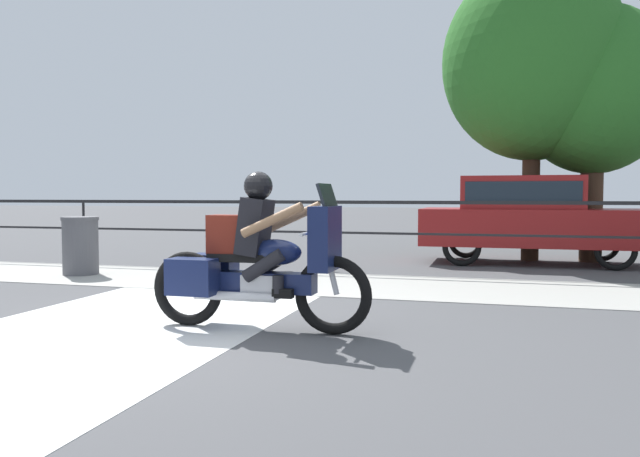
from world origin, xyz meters
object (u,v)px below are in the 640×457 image
(trash_bin, at_px, (80,246))
(tree_behind_sign, at_px, (594,91))
(motorcycle, at_px, (257,260))
(tree_behind_car, at_px, (533,63))
(parked_car, at_px, (529,214))

(trash_bin, relative_size, tree_behind_sign, 0.19)
(motorcycle, distance_m, tree_behind_car, 9.00)
(tree_behind_sign, bearing_deg, tree_behind_car, -177.43)
(motorcycle, distance_m, tree_behind_sign, 9.29)
(trash_bin, height_order, tree_behind_car, tree_behind_car)
(trash_bin, xyz_separation_m, tree_behind_car, (7.48, 4.57, 3.57))
(trash_bin, xyz_separation_m, tree_behind_sign, (8.65, 4.62, 2.94))
(trash_bin, distance_m, tree_behind_sign, 10.24)
(trash_bin, bearing_deg, parked_car, 27.62)
(tree_behind_sign, distance_m, tree_behind_car, 1.33)
(motorcycle, bearing_deg, parked_car, 65.63)
(motorcycle, relative_size, trash_bin, 2.36)
(motorcycle, relative_size, tree_behind_car, 0.38)
(tree_behind_sign, bearing_deg, motorcycle, -118.01)
(tree_behind_car, bearing_deg, parked_car, -94.75)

